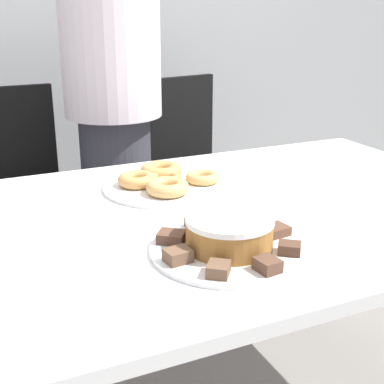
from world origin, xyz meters
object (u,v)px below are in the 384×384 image
at_px(person_standing, 113,103).
at_px(office_chair_right, 195,189).
at_px(plate_cake, 229,250).
at_px(plate_donuts, 165,186).
at_px(office_chair_left, 19,215).
at_px(frosted_cake, 229,232).

xyz_separation_m(person_standing, office_chair_right, (0.37, 0.05, -0.42)).
height_order(plate_cake, plate_donuts, same).
distance_m(office_chair_left, plate_donuts, 0.83).
bearing_deg(office_chair_right, person_standing, 176.62).
height_order(person_standing, plate_donuts, person_standing).
xyz_separation_m(person_standing, frosted_cake, (-0.08, -1.09, -0.09)).
relative_size(office_chair_left, office_chair_right, 1.00).
relative_size(person_standing, office_chair_left, 1.79).
bearing_deg(frosted_cake, office_chair_left, 104.63).
bearing_deg(plate_donuts, office_chair_left, 115.21).
distance_m(person_standing, plate_cake, 1.10).
bearing_deg(person_standing, frosted_cake, -94.45).
bearing_deg(office_chair_right, plate_cake, -123.17).
relative_size(office_chair_left, frosted_cake, 4.99).
bearing_deg(frosted_cake, person_standing, 85.55).
relative_size(office_chair_left, plate_cake, 2.76).
relative_size(person_standing, plate_cake, 4.94).
bearing_deg(plate_donuts, person_standing, 85.44).
distance_m(office_chair_left, frosted_cake, 1.23).
distance_m(office_chair_right, plate_cake, 1.26).
relative_size(office_chair_right, plate_donuts, 2.64).
distance_m(person_standing, frosted_cake, 1.10).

